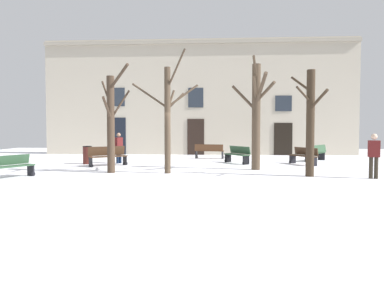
{
  "coord_description": "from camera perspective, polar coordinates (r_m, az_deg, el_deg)",
  "views": [
    {
      "loc": [
        1.07,
        -15.61,
        1.85
      ],
      "look_at": [
        0.0,
        1.92,
        1.09
      ],
      "focal_mm": 33.8,
      "sensor_mm": 36.0,
      "label": 1
    }
  ],
  "objects": [
    {
      "name": "tree_near_facade",
      "position": [
        15.34,
        -12.64,
        3.59
      ],
      "size": [
        1.55,
        1.6,
        4.37
      ],
      "color": "#423326",
      "rests_on": "ground"
    },
    {
      "name": "bench_near_lamp",
      "position": [
        22.07,
        2.73,
        -1.08
      ],
      "size": [
        1.82,
        0.76,
        0.88
      ],
      "rotation": [
        0.0,
        0.0,
        2.96
      ],
      "color": "#51331E",
      "rests_on": "ground"
    },
    {
      "name": "bench_back_to_back_left",
      "position": [
        21.57,
        19.02,
        -1.3
      ],
      "size": [
        1.54,
        1.76,
        0.92
      ],
      "rotation": [
        0.0,
        0.0,
        4.04
      ],
      "color": "#2D4C33",
      "rests_on": "ground"
    },
    {
      "name": "building_facade",
      "position": [
        25.5,
        1.09,
        7.52
      ],
      "size": [
        21.87,
        0.6,
        8.06
      ],
      "color": "#BCB29E",
      "rests_on": "ground"
    },
    {
      "name": "litter_bin",
      "position": [
        19.5,
        -16.18,
        -1.67
      ],
      "size": [
        0.48,
        0.48,
        0.93
      ],
      "color": "#4C1E19",
      "rests_on": "ground"
    },
    {
      "name": "person_near_bench",
      "position": [
        14.83,
        26.76,
        -1.39
      ],
      "size": [
        0.41,
        0.27,
        1.65
      ],
      "rotation": [
        0.0,
        0.0,
        3.0
      ],
      "color": "#2D271E",
      "rests_on": "ground"
    },
    {
      "name": "tree_right_of_center",
      "position": [
        16.3,
        10.1,
        4.92
      ],
      "size": [
        1.78,
        2.15,
        4.84
      ],
      "color": "#4C3D2D",
      "rests_on": "ground"
    },
    {
      "name": "bench_near_center_tree",
      "position": [
        18.24,
        -13.17,
        -1.81
      ],
      "size": [
        1.75,
        1.52,
        0.96
      ],
      "rotation": [
        0.0,
        0.0,
        0.67
      ],
      "color": "#3D2819",
      "rests_on": "ground"
    },
    {
      "name": "streetlamp",
      "position": [
        23.69,
        10.46,
        3.77
      ],
      "size": [
        0.3,
        0.3,
        3.92
      ],
      "color": "black",
      "rests_on": "ground"
    },
    {
      "name": "bench_by_litter_bin",
      "position": [
        19.26,
        17.2,
        -1.77
      ],
      "size": [
        1.17,
        1.75,
        0.88
      ],
      "rotation": [
        0.0,
        0.0,
        5.17
      ],
      "color": "#3D2819",
      "rests_on": "ground"
    },
    {
      "name": "bench_back_to_back_right",
      "position": [
        19.24,
        7.2,
        -1.64
      ],
      "size": [
        1.34,
        1.63,
        0.91
      ],
      "rotation": [
        0.0,
        0.0,
        5.32
      ],
      "color": "#2D4C33",
      "rests_on": "ground"
    },
    {
      "name": "ground_plane",
      "position": [
        15.76,
        -0.43,
        -4.25
      ],
      "size": [
        34.99,
        34.99,
        0.0
      ],
      "primitive_type": "plane",
      "color": "white"
    },
    {
      "name": "tree_center",
      "position": [
        14.57,
        18.17,
        3.56
      ],
      "size": [
        1.07,
        2.31,
        4.08
      ],
      "color": "#382B1E",
      "rests_on": "ground"
    },
    {
      "name": "tree_left_of_center",
      "position": [
        14.88,
        -3.82,
        4.45
      ],
      "size": [
        2.76,
        1.79,
        4.97
      ],
      "color": "#4C3D2D",
      "rests_on": "ground"
    },
    {
      "name": "bench_far_corner",
      "position": [
        14.98,
        -26.78,
        -3.13
      ],
      "size": [
        1.18,
        1.79,
        0.85
      ],
      "rotation": [
        0.0,
        0.0,
        1.11
      ],
      "color": "#2D4C33",
      "rests_on": "ground"
    },
    {
      "name": "person_crossing_plaza",
      "position": [
        19.45,
        -11.48,
        -0.4
      ],
      "size": [
        0.4,
        0.44,
        1.61
      ],
      "rotation": [
        0.0,
        0.0,
        0.96
      ],
      "color": "black",
      "rests_on": "ground"
    }
  ]
}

